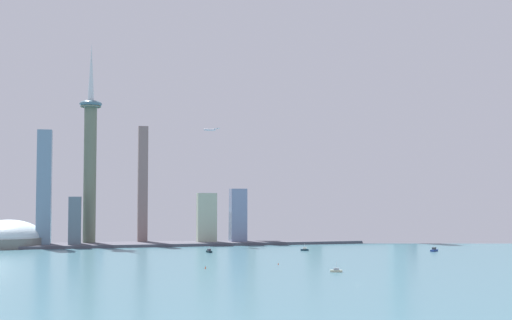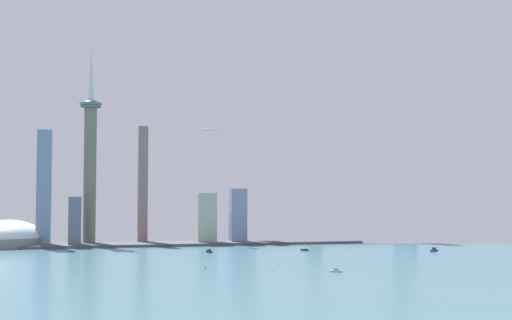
{
  "view_description": "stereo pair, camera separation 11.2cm",
  "coord_description": "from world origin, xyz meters",
  "px_view_note": "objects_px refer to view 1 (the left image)",
  "views": [
    {
      "loc": [
        -211.95,
        -515.63,
        70.33
      ],
      "look_at": [
        20.29,
        431.34,
        122.57
      ],
      "focal_mm": 47.34,
      "sensor_mm": 36.0,
      "label": 1
    },
    {
      "loc": [
        -211.85,
        -515.66,
        70.33
      ],
      "look_at": [
        20.29,
        431.34,
        122.57
      ],
      "focal_mm": 47.34,
      "sensor_mm": 36.0,
      "label": 2
    }
  ],
  "objects_px": {
    "stadium_dome": "(8,239)",
    "skyscraper_8": "(397,184)",
    "skyscraper_1": "(238,216)",
    "skyscraper_3": "(44,188)",
    "skyscraper_4": "(410,225)",
    "boat_1": "(336,271)",
    "skyscraper_10": "(249,194)",
    "channel_buoy_0": "(205,267)",
    "observation_tower": "(90,155)",
    "skyscraper_2": "(209,226)",
    "boat_0": "(305,249)",
    "skyscraper_9": "(245,201)",
    "boat_3": "(434,250)",
    "channel_buoy_1": "(278,264)",
    "skyscraper_11": "(96,225)",
    "skyscraper_6": "(314,221)",
    "airplane": "(215,130)",
    "skyscraper_0": "(75,222)",
    "skyscraper_7": "(143,185)",
    "skyscraper_5": "(207,219)",
    "boat_2": "(209,251)"
  },
  "relations": [
    {
      "from": "stadium_dome",
      "to": "skyscraper_8",
      "type": "height_order",
      "value": "skyscraper_8"
    },
    {
      "from": "skyscraper_1",
      "to": "skyscraper_3",
      "type": "relative_size",
      "value": 0.5
    },
    {
      "from": "skyscraper_4",
      "to": "boat_1",
      "type": "height_order",
      "value": "skyscraper_4"
    },
    {
      "from": "skyscraper_10",
      "to": "channel_buoy_0",
      "type": "distance_m",
      "value": 386.65
    },
    {
      "from": "channel_buoy_0",
      "to": "observation_tower",
      "type": "bearing_deg",
      "value": 107.68
    },
    {
      "from": "skyscraper_2",
      "to": "boat_0",
      "type": "relative_size",
      "value": 4.07
    },
    {
      "from": "skyscraper_3",
      "to": "boat_1",
      "type": "xyz_separation_m",
      "value": [
        284.55,
        -384.72,
        -79.55
      ]
    },
    {
      "from": "skyscraper_4",
      "to": "skyscraper_9",
      "type": "xyz_separation_m",
      "value": [
        -261.18,
        46.42,
        38.71
      ]
    },
    {
      "from": "observation_tower",
      "to": "boat_1",
      "type": "xyz_separation_m",
      "value": [
        223.33,
        -405.05,
        -127.8
      ]
    },
    {
      "from": "boat_3",
      "to": "channel_buoy_1",
      "type": "height_order",
      "value": "boat_3"
    },
    {
      "from": "skyscraper_11",
      "to": "boat_0",
      "type": "distance_m",
      "value": 338.24
    },
    {
      "from": "skyscraper_6",
      "to": "boat_1",
      "type": "relative_size",
      "value": 5.33
    },
    {
      "from": "skyscraper_1",
      "to": "channel_buoy_0",
      "type": "relative_size",
      "value": 33.44
    },
    {
      "from": "skyscraper_9",
      "to": "airplane",
      "type": "relative_size",
      "value": 4.26
    },
    {
      "from": "skyscraper_11",
      "to": "skyscraper_8",
      "type": "bearing_deg",
      "value": -9.19
    },
    {
      "from": "skyscraper_0",
      "to": "skyscraper_10",
      "type": "xyz_separation_m",
      "value": [
        257.8,
        37.91,
        39.1
      ]
    },
    {
      "from": "observation_tower",
      "to": "skyscraper_8",
      "type": "xyz_separation_m",
      "value": [
        468.1,
        -23.19,
        -39.34
      ]
    },
    {
      "from": "skyscraper_7",
      "to": "boat_3",
      "type": "height_order",
      "value": "skyscraper_7"
    },
    {
      "from": "boat_1",
      "to": "skyscraper_9",
      "type": "bearing_deg",
      "value": 108.2
    },
    {
      "from": "skyscraper_5",
      "to": "boat_3",
      "type": "xyz_separation_m",
      "value": [
        260.95,
        -191.3,
        -35.53
      ]
    },
    {
      "from": "boat_1",
      "to": "boat_0",
      "type": "bearing_deg",
      "value": 99.09
    },
    {
      "from": "boat_3",
      "to": "airplane",
      "type": "distance_m",
      "value": 359.39
    },
    {
      "from": "skyscraper_2",
      "to": "skyscraper_9",
      "type": "distance_m",
      "value": 72.35
    },
    {
      "from": "skyscraper_1",
      "to": "boat_1",
      "type": "height_order",
      "value": "skyscraper_1"
    },
    {
      "from": "skyscraper_5",
      "to": "boat_1",
      "type": "distance_m",
      "value": 388.63
    },
    {
      "from": "skyscraper_8",
      "to": "boat_3",
      "type": "bearing_deg",
      "value": -102.06
    },
    {
      "from": "skyscraper_3",
      "to": "airplane",
      "type": "xyz_separation_m",
      "value": [
        240.37,
        5.83,
        87.87
      ]
    },
    {
      "from": "skyscraper_2",
      "to": "boat_1",
      "type": "distance_m",
      "value": 479.69
    },
    {
      "from": "skyscraper_2",
      "to": "skyscraper_5",
      "type": "xyz_separation_m",
      "value": [
        -19.79,
        -95.05,
        15.55
      ]
    },
    {
      "from": "boat_2",
      "to": "airplane",
      "type": "xyz_separation_m",
      "value": [
        33.18,
        148.39,
        167.11
      ]
    },
    {
      "from": "skyscraper_5",
      "to": "airplane",
      "type": "height_order",
      "value": "airplane"
    },
    {
      "from": "skyscraper_4",
      "to": "observation_tower",
      "type": "bearing_deg",
      "value": 179.77
    },
    {
      "from": "channel_buoy_0",
      "to": "airplane",
      "type": "height_order",
      "value": "airplane"
    },
    {
      "from": "skyscraper_7",
      "to": "skyscraper_8",
      "type": "xyz_separation_m",
      "value": [
        392.35,
        -29.42,
        3.31
      ]
    },
    {
      "from": "boat_2",
      "to": "skyscraper_3",
      "type": "bearing_deg",
      "value": -132.63
    },
    {
      "from": "skyscraper_6",
      "to": "channel_buoy_0",
      "type": "bearing_deg",
      "value": -121.99
    },
    {
      "from": "skyscraper_2",
      "to": "boat_2",
      "type": "height_order",
      "value": "skyscraper_2"
    },
    {
      "from": "skyscraper_1",
      "to": "skyscraper_4",
      "type": "distance_m",
      "value": 288.2
    },
    {
      "from": "observation_tower",
      "to": "skyscraper_2",
      "type": "relative_size",
      "value": 6.67
    },
    {
      "from": "skyscraper_1",
      "to": "observation_tower",
      "type": "bearing_deg",
      "value": 173.67
    },
    {
      "from": "skyscraper_8",
      "to": "boat_0",
      "type": "height_order",
      "value": "skyscraper_8"
    },
    {
      "from": "stadium_dome",
      "to": "skyscraper_5",
      "type": "bearing_deg",
      "value": -1.83
    },
    {
      "from": "skyscraper_2",
      "to": "skyscraper_6",
      "type": "distance_m",
      "value": 169.27
    },
    {
      "from": "observation_tower",
      "to": "skyscraper_3",
      "type": "height_order",
      "value": "observation_tower"
    },
    {
      "from": "skyscraper_0",
      "to": "skyscraper_7",
      "type": "height_order",
      "value": "skyscraper_7"
    },
    {
      "from": "boat_3",
      "to": "skyscraper_6",
      "type": "bearing_deg",
      "value": 64.12
    },
    {
      "from": "skyscraper_3",
      "to": "channel_buoy_1",
      "type": "xyz_separation_m",
      "value": [
        250.95,
        -305.8,
        -80.14
      ]
    },
    {
      "from": "boat_0",
      "to": "boat_1",
      "type": "xyz_separation_m",
      "value": [
        -47.0,
        -240.66,
        -0.21
      ]
    },
    {
      "from": "skyscraper_2",
      "to": "boat_2",
      "type": "distance_m",
      "value": 239.93
    },
    {
      "from": "skyscraper_3",
      "to": "boat_3",
      "type": "bearing_deg",
      "value": -21.58
    }
  ]
}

